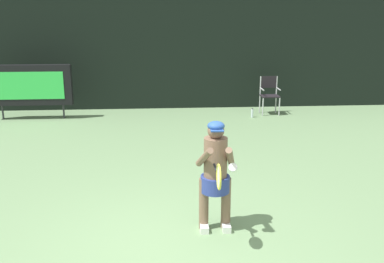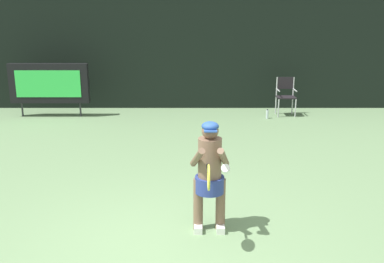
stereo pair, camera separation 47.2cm
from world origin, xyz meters
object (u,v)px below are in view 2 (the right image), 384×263
object	(u,v)px
umpire_chair	(285,94)
water_bottle	(266,114)
tennis_player	(209,172)
scoreboard	(48,83)
tennis_racket	(208,177)

from	to	relation	value
umpire_chair	water_bottle	world-z (taller)	umpire_chair
tennis_player	umpire_chair	bearing A→B (deg)	70.49
scoreboard	water_bottle	distance (m)	6.15
tennis_player	scoreboard	bearing A→B (deg)	122.22
tennis_player	tennis_racket	world-z (taller)	tennis_player
tennis_player	tennis_racket	size ratio (longest dim) A/B	2.50
scoreboard	tennis_player	distance (m)	7.92
tennis_racket	tennis_player	bearing A→B (deg)	105.82
scoreboard	umpire_chair	size ratio (longest dim) A/B	2.04
umpire_chair	scoreboard	bearing A→B (deg)	-178.41
tennis_racket	scoreboard	bearing A→B (deg)	139.48
umpire_chair	tennis_player	world-z (taller)	tennis_player
water_bottle	tennis_racket	xyz separation A→B (m)	(-1.90, -7.03, 0.86)
umpire_chair	tennis_racket	world-z (taller)	tennis_racket
tennis_player	tennis_racket	xyz separation A→B (m)	(-0.04, -0.58, 0.16)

